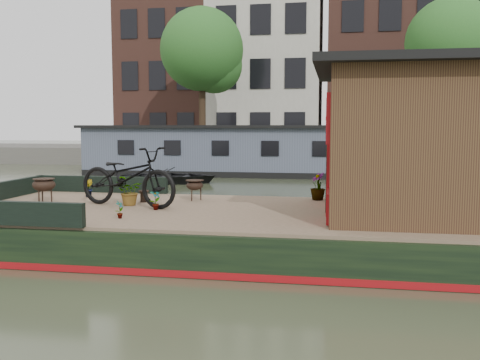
% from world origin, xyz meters
% --- Properties ---
extents(ground, '(120.00, 120.00, 0.00)m').
position_xyz_m(ground, '(0.00, 0.00, 0.00)').
color(ground, '#303723').
rests_on(ground, ground).
extents(houseboat_hull, '(14.01, 4.02, 0.60)m').
position_xyz_m(houseboat_hull, '(-1.33, 0.00, 0.27)').
color(houseboat_hull, black).
rests_on(houseboat_hull, ground).
extents(houseboat_deck, '(11.80, 3.80, 0.05)m').
position_xyz_m(houseboat_deck, '(0.00, 0.00, 0.62)').
color(houseboat_deck, '#846751').
rests_on(houseboat_deck, houseboat_hull).
extents(bow_bulwark, '(3.00, 4.00, 0.35)m').
position_xyz_m(bow_bulwark, '(-5.07, 0.00, 0.82)').
color(bow_bulwark, black).
rests_on(bow_bulwark, houseboat_deck).
extents(cabin, '(4.00, 3.50, 2.42)m').
position_xyz_m(cabin, '(2.19, 0.00, 1.88)').
color(cabin, '#311B13').
rests_on(cabin, houseboat_deck).
extents(bicycle, '(2.17, 1.26, 1.08)m').
position_xyz_m(bicycle, '(-3.14, 0.08, 1.19)').
color(bicycle, black).
rests_on(bicycle, houseboat_deck).
extents(potted_plant_a, '(0.21, 0.23, 0.36)m').
position_xyz_m(potted_plant_a, '(-2.52, -0.22, 0.83)').
color(potted_plant_a, '#9D332D').
rests_on(potted_plant_a, houseboat_deck).
extents(potted_plant_b, '(0.24, 0.25, 0.36)m').
position_xyz_m(potted_plant_b, '(-4.42, 1.15, 0.83)').
color(potted_plant_b, maroon).
rests_on(potted_plant_b, houseboat_deck).
extents(potted_plant_c, '(0.51, 0.46, 0.52)m').
position_xyz_m(potted_plant_c, '(-3.18, 0.19, 0.91)').
color(potted_plant_c, brown).
rests_on(potted_plant_c, houseboat_deck).
extents(potted_plant_d, '(0.42, 0.42, 0.54)m').
position_xyz_m(potted_plant_d, '(0.20, 1.53, 0.92)').
color(potted_plant_d, brown).
rests_on(potted_plant_d, houseboat_deck).
extents(potted_plant_e, '(0.12, 0.16, 0.28)m').
position_xyz_m(potted_plant_e, '(-2.79, -1.12, 0.79)').
color(potted_plant_e, brown).
rests_on(potted_plant_e, houseboat_deck).
extents(brazier_front, '(0.55, 0.55, 0.46)m').
position_xyz_m(brazier_front, '(-4.91, 0.31, 0.88)').
color(brazier_front, black).
rests_on(brazier_front, houseboat_deck).
extents(brazier_rear, '(0.48, 0.48, 0.40)m').
position_xyz_m(brazier_rear, '(-2.16, 1.05, 0.85)').
color(brazier_rear, black).
rests_on(brazier_rear, houseboat_deck).
extents(bollard_port, '(0.19, 0.19, 0.22)m').
position_xyz_m(bollard_port, '(-3.05, 0.66, 0.76)').
color(bollard_port, black).
rests_on(bollard_port, houseboat_deck).
extents(dinghy, '(3.42, 2.45, 0.71)m').
position_xyz_m(dinghy, '(-5.45, 9.87, 0.35)').
color(dinghy, black).
rests_on(dinghy, ground).
extents(far_houseboat, '(20.40, 4.40, 2.11)m').
position_xyz_m(far_houseboat, '(0.00, 14.00, 0.97)').
color(far_houseboat, '#4A5263').
rests_on(far_houseboat, ground).
extents(quay, '(60.00, 6.00, 0.90)m').
position_xyz_m(quay, '(0.00, 20.50, 0.45)').
color(quay, '#47443F').
rests_on(quay, ground).
extents(townhouse_row, '(27.25, 8.00, 16.50)m').
position_xyz_m(townhouse_row, '(0.15, 27.50, 7.90)').
color(townhouse_row, brown).
rests_on(townhouse_row, ground).
extents(tree_left, '(4.40, 4.40, 7.40)m').
position_xyz_m(tree_left, '(-6.36, 19.07, 5.89)').
color(tree_left, '#332316').
rests_on(tree_left, quay).
extents(tree_right, '(4.40, 4.40, 7.40)m').
position_xyz_m(tree_right, '(6.14, 19.07, 5.89)').
color(tree_right, '#332316').
rests_on(tree_right, quay).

